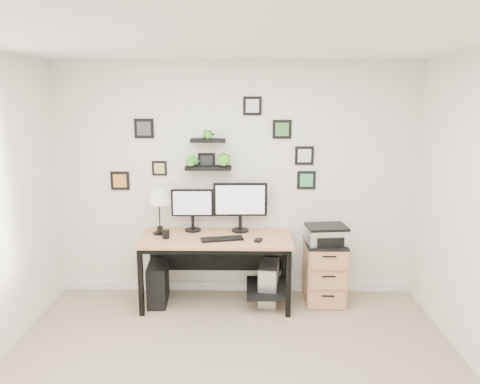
{
  "coord_description": "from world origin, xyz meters",
  "views": [
    {
      "loc": [
        0.13,
        -3.11,
        2.23
      ],
      "look_at": [
        0.05,
        1.83,
        1.2
      ],
      "focal_mm": 35.0,
      "sensor_mm": 36.0,
      "label": 1
    }
  ],
  "objects_px": {
    "monitor_left": "(192,207)",
    "pc_tower_grey": "(269,283)",
    "desk": "(220,247)",
    "pc_tower_black": "(158,283)",
    "table_lamp": "(159,197)",
    "mug": "(166,234)",
    "printer": "(326,234)",
    "file_cabinet": "(324,272)",
    "monitor_right": "(240,203)"
  },
  "relations": [
    {
      "from": "desk",
      "to": "monitor_left",
      "type": "distance_m",
      "value": 0.54
    },
    {
      "from": "table_lamp",
      "to": "printer",
      "type": "bearing_deg",
      "value": -1.58
    },
    {
      "from": "pc_tower_black",
      "to": "pc_tower_grey",
      "type": "bearing_deg",
      "value": -2.3
    },
    {
      "from": "mug",
      "to": "pc_tower_black",
      "type": "bearing_deg",
      "value": 154.23
    },
    {
      "from": "mug",
      "to": "printer",
      "type": "xyz_separation_m",
      "value": [
        1.7,
        0.12,
        -0.03
      ]
    },
    {
      "from": "monitor_left",
      "to": "pc_tower_grey",
      "type": "relative_size",
      "value": 1.02
    },
    {
      "from": "table_lamp",
      "to": "monitor_left",
      "type": "bearing_deg",
      "value": 17.87
    },
    {
      "from": "monitor_left",
      "to": "mug",
      "type": "height_order",
      "value": "monitor_left"
    },
    {
      "from": "table_lamp",
      "to": "pc_tower_grey",
      "type": "xyz_separation_m",
      "value": [
        1.18,
        -0.07,
        -0.94
      ]
    },
    {
      "from": "pc_tower_black",
      "to": "pc_tower_grey",
      "type": "distance_m",
      "value": 1.21
    },
    {
      "from": "monitor_right",
      "to": "table_lamp",
      "type": "height_order",
      "value": "monitor_right"
    },
    {
      "from": "monitor_right",
      "to": "pc_tower_grey",
      "type": "bearing_deg",
      "value": -28.61
    },
    {
      "from": "desk",
      "to": "file_cabinet",
      "type": "relative_size",
      "value": 2.39
    },
    {
      "from": "mug",
      "to": "pc_tower_grey",
      "type": "relative_size",
      "value": 0.19
    },
    {
      "from": "mug",
      "to": "printer",
      "type": "relative_size",
      "value": 0.2
    },
    {
      "from": "monitor_left",
      "to": "mug",
      "type": "relative_size",
      "value": 5.33
    },
    {
      "from": "pc_tower_black",
      "to": "pc_tower_grey",
      "type": "relative_size",
      "value": 0.96
    },
    {
      "from": "desk",
      "to": "table_lamp",
      "type": "height_order",
      "value": "table_lamp"
    },
    {
      "from": "desk",
      "to": "file_cabinet",
      "type": "bearing_deg",
      "value": 2.92
    },
    {
      "from": "desk",
      "to": "monitor_left",
      "type": "bearing_deg",
      "value": 147.44
    },
    {
      "from": "mug",
      "to": "desk",
      "type": "bearing_deg",
      "value": 8.19
    },
    {
      "from": "desk",
      "to": "monitor_left",
      "type": "xyz_separation_m",
      "value": [
        -0.31,
        0.2,
        0.4
      ]
    },
    {
      "from": "desk",
      "to": "monitor_right",
      "type": "bearing_deg",
      "value": 40.52
    },
    {
      "from": "pc_tower_black",
      "to": "printer",
      "type": "xyz_separation_m",
      "value": [
        1.82,
        0.06,
        0.54
      ]
    },
    {
      "from": "pc_tower_black",
      "to": "file_cabinet",
      "type": "relative_size",
      "value": 0.66
    },
    {
      "from": "file_cabinet",
      "to": "printer",
      "type": "height_order",
      "value": "printer"
    },
    {
      "from": "monitor_left",
      "to": "table_lamp",
      "type": "xyz_separation_m",
      "value": [
        -0.34,
        -0.11,
        0.13
      ]
    },
    {
      "from": "desk",
      "to": "printer",
      "type": "bearing_deg",
      "value": 1.86
    },
    {
      "from": "monitor_right",
      "to": "pc_tower_black",
      "type": "height_order",
      "value": "monitor_right"
    },
    {
      "from": "pc_tower_black",
      "to": "mug",
      "type": "bearing_deg",
      "value": -29.93
    },
    {
      "from": "monitor_right",
      "to": "mug",
      "type": "height_order",
      "value": "monitor_right"
    },
    {
      "from": "mug",
      "to": "file_cabinet",
      "type": "bearing_deg",
      "value": 4.67
    },
    {
      "from": "table_lamp",
      "to": "mug",
      "type": "xyz_separation_m",
      "value": [
        0.09,
        -0.17,
        -0.36
      ]
    },
    {
      "from": "monitor_right",
      "to": "pc_tower_grey",
      "type": "relative_size",
      "value": 1.27
    },
    {
      "from": "monitor_left",
      "to": "desk",
      "type": "bearing_deg",
      "value": -32.56
    },
    {
      "from": "mug",
      "to": "pc_tower_grey",
      "type": "height_order",
      "value": "mug"
    },
    {
      "from": "desk",
      "to": "pc_tower_black",
      "type": "distance_m",
      "value": 0.79
    },
    {
      "from": "mug",
      "to": "printer",
      "type": "distance_m",
      "value": 1.71
    },
    {
      "from": "file_cabinet",
      "to": "desk",
      "type": "bearing_deg",
      "value": -177.08
    },
    {
      "from": "pc_tower_black",
      "to": "table_lamp",
      "type": "bearing_deg",
      "value": 74.81
    },
    {
      "from": "monitor_right",
      "to": "pc_tower_grey",
      "type": "xyz_separation_m",
      "value": [
        0.31,
        -0.17,
        -0.86
      ]
    },
    {
      "from": "monitor_left",
      "to": "pc_tower_grey",
      "type": "distance_m",
      "value": 1.18
    },
    {
      "from": "file_cabinet",
      "to": "printer",
      "type": "relative_size",
      "value": 1.48
    },
    {
      "from": "mug",
      "to": "pc_tower_black",
      "type": "relative_size",
      "value": 0.2
    },
    {
      "from": "table_lamp",
      "to": "printer",
      "type": "height_order",
      "value": "table_lamp"
    },
    {
      "from": "table_lamp",
      "to": "pc_tower_grey",
      "type": "bearing_deg",
      "value": -3.54
    },
    {
      "from": "pc_tower_grey",
      "to": "monitor_left",
      "type": "bearing_deg",
      "value": 167.65
    },
    {
      "from": "monitor_right",
      "to": "file_cabinet",
      "type": "height_order",
      "value": "monitor_right"
    },
    {
      "from": "table_lamp",
      "to": "printer",
      "type": "xyz_separation_m",
      "value": [
        1.8,
        -0.05,
        -0.39
      ]
    },
    {
      "from": "desk",
      "to": "pc_tower_black",
      "type": "height_order",
      "value": "desk"
    }
  ]
}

